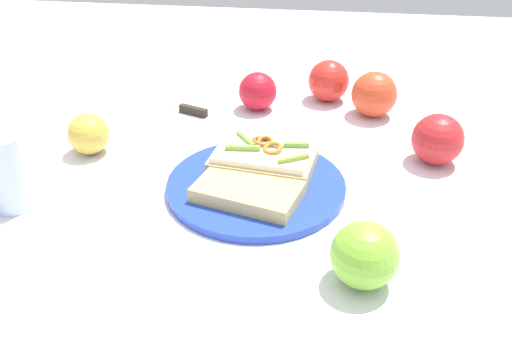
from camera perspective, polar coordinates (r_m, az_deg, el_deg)
ground_plane at (r=0.83m, az=0.00°, el=-1.94°), size 2.00×2.00×0.00m
plate at (r=0.82m, az=0.00°, el=-1.57°), size 0.26×0.26×0.01m
sandwich at (r=0.85m, az=0.78°, el=1.25°), size 0.12×0.17×0.04m
bread_slice_side at (r=0.78m, az=-0.83°, el=-2.16°), size 0.12×0.16×0.02m
apple_0 at (r=1.06m, az=0.17°, el=8.13°), size 0.09×0.09×0.07m
apple_1 at (r=0.95m, az=-16.78°, el=3.62°), size 0.08×0.08×0.07m
apple_2 at (r=1.06m, az=12.02°, el=7.65°), size 0.09×0.09×0.08m
apple_3 at (r=0.92m, az=18.12°, el=3.06°), size 0.09×0.09×0.08m
apple_4 at (r=1.11m, az=7.45°, el=9.11°), size 0.10×0.10×0.08m
apple_5 at (r=0.65m, az=11.07°, el=-8.49°), size 0.11×0.11×0.08m
drinking_glass at (r=0.84m, az=-24.20°, el=-0.16°), size 0.06×0.06×0.11m
knife at (r=1.06m, az=-6.97°, el=6.17°), size 0.05×0.12×0.02m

